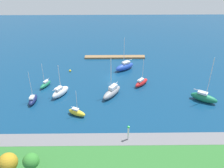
{
  "coord_description": "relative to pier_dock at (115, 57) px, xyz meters",
  "views": [
    {
      "loc": [
        0.78,
        69.52,
        38.56
      ],
      "look_at": [
        0.0,
        6.68,
        1.5
      ],
      "focal_mm": 38.64,
      "sensor_mm": 36.0,
      "label": 1
    }
  ],
  "objects": [
    {
      "name": "harbor_beacon",
      "position": [
        -1.87,
        45.84,
        2.94
      ],
      "size": [
        0.56,
        0.56,
        3.73
      ],
      "color": "silver",
      "rests_on": "breakwater"
    },
    {
      "name": "sailboat_blue_by_breakwater",
      "position": [
        -3.16,
        10.16,
        0.98
      ],
      "size": [
        7.47,
        6.29,
        11.69
      ],
      "rotation": [
        0.0,
        0.0,
        0.62
      ],
      "color": "#2347B2",
      "rests_on": "water"
    },
    {
      "name": "sailboat_white_lone_north",
      "position": [
        16.36,
        26.47,
        0.98
      ],
      "size": [
        5.21,
        6.46,
        9.68
      ],
      "rotation": [
        0.0,
        0.0,
        4.13
      ],
      "color": "white",
      "rests_on": "water"
    },
    {
      "name": "sailboat_red_mid_basin",
      "position": [
        -7.8,
        20.85,
        0.68
      ],
      "size": [
        5.21,
        5.39,
        8.92
      ],
      "rotation": [
        0.0,
        0.0,
        3.96
      ],
      "color": "red",
      "rests_on": "water"
    },
    {
      "name": "park_tree_east",
      "position": [
        20.63,
        54.77,
        3.84
      ],
      "size": [
        3.48,
        3.48,
        4.82
      ],
      "color": "brown",
      "rests_on": "shoreline_park"
    },
    {
      "name": "sailboat_green_near_pier",
      "position": [
        -24.16,
        29.8,
        0.96
      ],
      "size": [
        7.29,
        5.73,
        13.4
      ],
      "rotation": [
        0.0,
        0.0,
        2.57
      ],
      "color": "#19724C",
      "rests_on": "water"
    },
    {
      "name": "breakwater",
      "position": [
        1.37,
        45.84,
        0.23
      ],
      "size": [
        72.81,
        3.9,
        1.11
      ],
      "primitive_type": "cube",
      "color": "slate",
      "rests_on": "ground"
    },
    {
      "name": "pier_dock",
      "position": [
        0.0,
        0.0,
        0.0
      ],
      "size": [
        23.12,
        2.34,
        0.64
      ],
      "primitive_type": "cube",
      "color": "olive",
      "rests_on": "ground"
    },
    {
      "name": "water",
      "position": [
        1.37,
        15.85,
        -0.32
      ],
      "size": [
        160.0,
        160.0,
        0.0
      ],
      "primitive_type": "plane",
      "color": "navy",
      "rests_on": "ground"
    },
    {
      "name": "sailboat_yellow_east_end",
      "position": [
        10.58,
        35.76,
        0.58
      ],
      "size": [
        5.08,
        3.56,
        7.45
      ],
      "rotation": [
        0.0,
        0.0,
        2.68
      ],
      "color": "yellow",
      "rests_on": "water"
    },
    {
      "name": "mooring_buoy_yellow",
      "position": [
        15.69,
        11.36,
        0.05
      ],
      "size": [
        0.74,
        0.74,
        0.74
      ],
      "primitive_type": "sphere",
      "color": "yellow",
      "rests_on": "water"
    },
    {
      "name": "sailboat_gray_off_beacon",
      "position": [
        1.45,
        26.7,
        0.97
      ],
      "size": [
        6.42,
        7.78,
        11.89
      ],
      "rotation": [
        0.0,
        0.0,
        0.96
      ],
      "color": "gray",
      "rests_on": "water"
    },
    {
      "name": "sailboat_green_far_north",
      "position": [
        21.89,
        21.31,
        0.47
      ],
      "size": [
        3.34,
        4.97,
        7.97
      ],
      "rotation": [
        0.0,
        0.0,
        1.12
      ],
      "color": "#19724C",
      "rests_on": "water"
    },
    {
      "name": "park_tree_west",
      "position": [
        16.3,
        55.06,
        4.4
      ],
      "size": [
        2.96,
        2.96,
        5.15
      ],
      "color": "brown",
      "rests_on": "shoreline_park"
    },
    {
      "name": "sailboat_navy_center_basin",
      "position": [
        23.44,
        29.74,
        0.58
      ],
      "size": [
        2.11,
        5.21,
        9.35
      ],
      "rotation": [
        0.0,
        0.0,
        4.64
      ],
      "color": "#141E4C",
      "rests_on": "water"
    }
  ]
}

